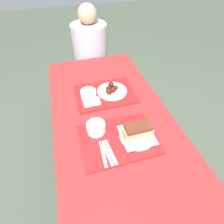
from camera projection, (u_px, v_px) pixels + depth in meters
ground_plane at (112, 170)px, 1.72m from camera, size 12.00×12.00×0.00m
picnic_table at (113, 127)px, 1.25m from camera, size 0.79×1.70×0.75m
picnic_bench_far at (88, 77)px, 2.16m from camera, size 0.75×0.28×0.48m
tray_near at (119, 139)px, 1.05m from camera, size 0.45×0.33×0.01m
tray_far at (106, 94)px, 1.35m from camera, size 0.45×0.33×0.01m
bowl_coleslaw_near at (96, 127)px, 1.06m from camera, size 0.12×0.12×0.06m
brisket_sandwich_plate at (137, 132)px, 1.03m from camera, size 0.21×0.21×0.10m
plastic_fork_near at (107, 153)px, 0.97m from camera, size 0.03×0.17×0.00m
plastic_knife_near at (111, 152)px, 0.98m from camera, size 0.03×0.17×0.00m
plastic_spoon_near at (103, 154)px, 0.97m from camera, size 0.02×0.17×0.00m
bowl_coleslaw_far at (89, 94)px, 1.29m from camera, size 0.12×0.12×0.06m
wings_plate_far at (112, 90)px, 1.35m from camera, size 0.23×0.23×0.06m
napkin_far at (92, 102)px, 1.27m from camera, size 0.12×0.09×0.01m
person_seated_across at (90, 47)px, 1.91m from camera, size 0.37×0.37×0.71m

